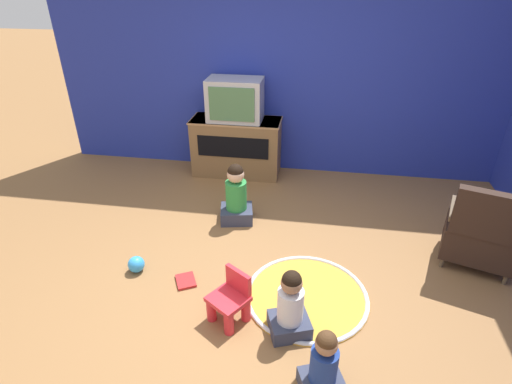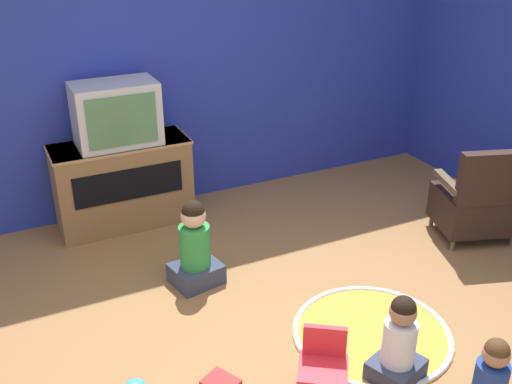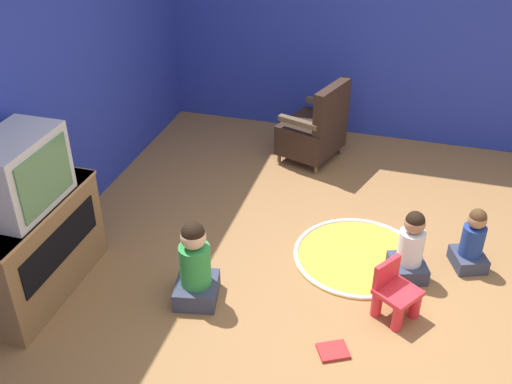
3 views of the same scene
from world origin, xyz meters
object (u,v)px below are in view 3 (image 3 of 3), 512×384
object	(u,v)px
tv_cabinet	(35,248)
yellow_kid_chair	(395,295)
child_watching_left	(472,242)
book	(333,351)
television	(19,173)
child_watching_center	(410,249)
child_watching_right	(195,267)
black_armchair	(315,130)

from	to	relation	value
tv_cabinet	yellow_kid_chair	size ratio (longest dim) A/B	2.75
tv_cabinet	child_watching_left	world-z (taller)	tv_cabinet
book	child_watching_left	bearing A→B (deg)	-153.31
television	book	world-z (taller)	television
child_watching_left	child_watching_center	world-z (taller)	child_watching_center
child_watching_center	book	xyz separation A→B (m)	(-0.95, 0.40, -0.24)
child_watching_left	book	distance (m)	1.48
child_watching_center	yellow_kid_chair	bearing A→B (deg)	152.40
child_watching_center	book	size ratio (longest dim) A/B	2.34
tv_cabinet	child_watching_right	world-z (taller)	tv_cabinet
tv_cabinet	book	xyz separation A→B (m)	(-0.02, -2.19, -0.37)
tv_cabinet	black_armchair	distance (m)	2.97
book	yellow_kid_chair	bearing A→B (deg)	-153.01
black_armchair	yellow_kid_chair	bearing A→B (deg)	43.70
television	yellow_kid_chair	bearing A→B (deg)	-79.58
black_armchair	child_watching_right	world-z (taller)	black_armchair
tv_cabinet	black_armchair	bearing A→B (deg)	-30.89
yellow_kid_chair	child_watching_center	bearing A→B (deg)	25.89
tv_cabinet	child_watching_left	xyz separation A→B (m)	(1.18, -3.04, -0.16)
black_armchair	book	distance (m)	2.67
black_armchair	child_watching_right	bearing A→B (deg)	8.58
child_watching_center	book	distance (m)	1.05
television	child_watching_center	xyz separation A→B (m)	(0.93, -2.57, -0.75)
tv_cabinet	child_watching_center	bearing A→B (deg)	-70.29
child_watching_center	television	bearing A→B (deg)	90.04
black_armchair	book	size ratio (longest dim) A/B	3.40
child_watching_center	black_armchair	bearing A→B (deg)	13.46
tv_cabinet	black_armchair	world-z (taller)	black_armchair
television	child_watching_left	distance (m)	3.34
tv_cabinet	child_watching_left	bearing A→B (deg)	-68.85
yellow_kid_chair	child_watching_left	xyz separation A→B (m)	(0.71, -0.51, 0.05)
yellow_kid_chair	child_watching_left	world-z (taller)	child_watching_left
book	television	bearing A→B (deg)	-28.23
child_watching_center	child_watching_right	distance (m)	1.61
book	tv_cabinet	bearing A→B (deg)	-28.22
television	book	distance (m)	2.39
black_armchair	yellow_kid_chair	world-z (taller)	black_armchair
yellow_kid_chair	child_watching_left	bearing A→B (deg)	-2.04
child_watching_left	television	bearing A→B (deg)	90.03
child_watching_left	black_armchair	bearing A→B (deg)	26.55
black_armchair	television	bearing A→B (deg)	-12.50
black_armchair	child_watching_center	distance (m)	1.94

